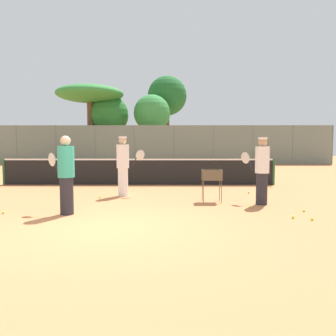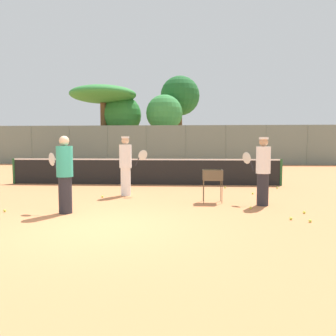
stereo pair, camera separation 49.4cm
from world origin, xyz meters
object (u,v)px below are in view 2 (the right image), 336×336
(parked_car, at_px, (224,155))
(player_white_outfit, at_px, (126,165))
(ball_cart, at_px, (212,178))
(player_yellow_shirt, at_px, (65,174))
(player_red_cap, at_px, (263,170))
(tennis_net, at_px, (144,171))

(parked_car, bearing_deg, player_white_outfit, -105.29)
(ball_cart, bearing_deg, parked_car, 82.98)
(player_yellow_shirt, relative_size, parked_car, 0.44)
(player_white_outfit, bearing_deg, player_red_cap, -36.70)
(tennis_net, height_order, ball_cart, tennis_net)
(player_white_outfit, xyz_separation_m, player_yellow_shirt, (-0.95, -2.79, -0.03))
(player_red_cap, height_order, player_yellow_shirt, player_yellow_shirt)
(tennis_net, xyz_separation_m, player_red_cap, (3.83, -4.37, 0.40))
(parked_car, bearing_deg, ball_cart, -97.02)
(player_white_outfit, distance_m, player_yellow_shirt, 2.95)
(ball_cart, bearing_deg, player_red_cap, -17.18)
(tennis_net, distance_m, ball_cart, 4.69)
(player_red_cap, distance_m, player_yellow_shirt, 5.15)
(tennis_net, relative_size, parked_car, 2.66)
(player_white_outfit, xyz_separation_m, ball_cart, (2.71, -1.07, -0.29))
(tennis_net, bearing_deg, parked_car, 72.77)
(tennis_net, relative_size, player_white_outfit, 5.85)
(parked_car, bearing_deg, player_red_cap, -93.20)
(player_yellow_shirt, xyz_separation_m, parked_car, (6.11, 21.70, -0.30))
(player_white_outfit, height_order, player_red_cap, player_white_outfit)
(tennis_net, xyz_separation_m, ball_cart, (2.50, -3.96, 0.15))
(player_white_outfit, distance_m, ball_cart, 2.93)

